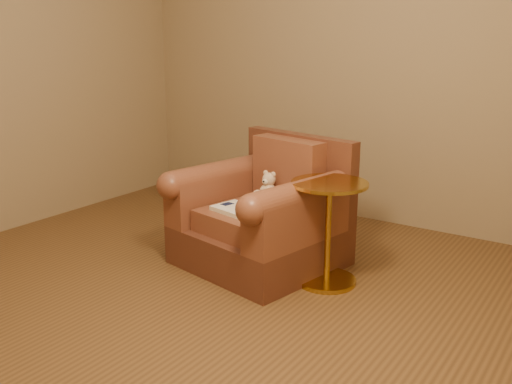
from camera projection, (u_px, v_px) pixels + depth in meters
The scene contains 5 objects.
floor at pixel (191, 302), 3.24m from camera, with size 4.00×4.00×0.00m, color brown.
armchair at pixel (264, 216), 3.74m from camera, with size 1.06×1.03×0.82m.
teddy_bear at pixel (267, 190), 3.78m from camera, with size 0.15×0.17×0.21m.
guidebook at pixel (241, 210), 3.57m from camera, with size 0.40×0.29×0.03m.
side_table at pixel (328, 229), 3.41m from camera, with size 0.46×0.46×0.64m.
Camera 1 is at (1.97, -2.24, 1.47)m, focal length 40.00 mm.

